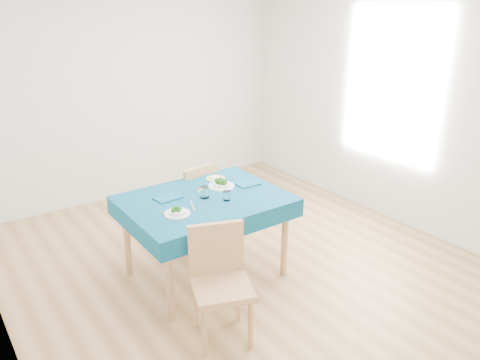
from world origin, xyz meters
TOP-DOWN VIEW (x-y plane):
  - room_shell at (0.00, 0.00)m, footprint 4.02×4.52m
  - table at (-0.35, 0.03)m, footprint 1.35×1.03m
  - chair_near at (-0.71, -0.77)m, footprint 0.54×0.56m
  - chair_far at (-0.12, 0.70)m, footprint 0.47×0.50m
  - bowl_near at (-0.71, -0.14)m, footprint 0.21×0.21m
  - bowl_far at (-0.10, 0.16)m, footprint 0.24×0.24m
  - fork_near at (-0.77, -0.14)m, footprint 0.05×0.17m
  - knife_near at (-0.52, -0.06)m, footprint 0.08×0.19m
  - fork_far at (-0.33, 0.16)m, footprint 0.05×0.18m
  - knife_far at (0.09, 0.03)m, footprint 0.04×0.21m
  - napkin_near at (-0.62, 0.20)m, footprint 0.24×0.18m
  - napkin_far at (0.14, 0.06)m, footprint 0.22×0.16m
  - tumbler_center at (-0.35, 0.03)m, footprint 0.08×0.08m
  - tumbler_side at (-0.23, -0.13)m, footprint 0.06×0.06m
  - side_plate at (-0.03, 0.35)m, footprint 0.18×0.18m
  - bread_slice at (-0.03, 0.35)m, footprint 0.12×0.12m

SIDE VIEW (x-z plane):
  - table at x=-0.35m, z-range 0.00..0.76m
  - chair_far at x=-0.12m, z-range 0.00..1.02m
  - chair_near at x=-0.71m, z-range 0.00..1.02m
  - fork_near at x=-0.77m, z-range 0.76..0.76m
  - knife_near at x=-0.52m, z-range 0.76..0.76m
  - fork_far at x=-0.33m, z-range 0.76..0.76m
  - knife_far at x=0.09m, z-range 0.76..0.76m
  - side_plate at x=-0.03m, z-range 0.76..0.77m
  - napkin_far at x=0.14m, z-range 0.76..0.77m
  - napkin_near at x=-0.62m, z-range 0.76..0.77m
  - bread_slice at x=-0.03m, z-range 0.77..0.78m
  - bowl_near at x=-0.71m, z-range 0.76..0.82m
  - bowl_far at x=-0.10m, z-range 0.76..0.83m
  - tumbler_side at x=-0.23m, z-range 0.76..0.84m
  - tumbler_center at x=-0.35m, z-range 0.76..0.86m
  - room_shell at x=0.00m, z-range -0.02..2.71m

